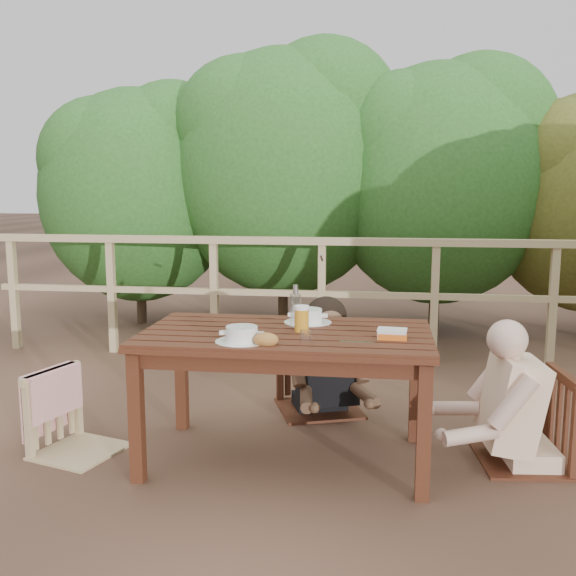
# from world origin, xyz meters

# --- Properties ---
(ground) EXTENTS (60.00, 60.00, 0.00)m
(ground) POSITION_xyz_m (0.00, 0.00, 0.00)
(ground) COLOR brown
(ground) RESTS_ON ground
(table) EXTENTS (1.45, 0.82, 0.67)m
(table) POSITION_xyz_m (0.00, 0.00, 0.34)
(table) COLOR #3A1B0F
(table) RESTS_ON ground
(chair_left) EXTENTS (0.51, 0.51, 0.83)m
(chair_left) POSITION_xyz_m (-1.11, -0.07, 0.41)
(chair_left) COLOR tan
(chair_left) RESTS_ON ground
(chair_far) EXTENTS (0.63, 0.63, 1.00)m
(chair_far) POSITION_xyz_m (0.10, 0.78, 0.50)
(chair_far) COLOR #3A1B0F
(chair_far) RESTS_ON ground
(chair_right) EXTENTS (0.49, 0.49, 0.90)m
(chair_right) POSITION_xyz_m (1.21, 0.13, 0.45)
(chair_right) COLOR #3A1B0F
(chair_right) RESTS_ON ground
(woman) EXTENTS (0.63, 0.69, 1.15)m
(woman) POSITION_xyz_m (0.10, 0.80, 0.57)
(woman) COLOR black
(woman) RESTS_ON ground
(diner_right) EXTENTS (0.66, 0.56, 1.24)m
(diner_right) POSITION_xyz_m (1.24, 0.13, 0.62)
(diner_right) COLOR beige
(diner_right) RESTS_ON ground
(railing) EXTENTS (5.60, 0.10, 1.01)m
(railing) POSITION_xyz_m (0.00, 2.00, 0.51)
(railing) COLOR tan
(railing) RESTS_ON ground
(hedge_row) EXTENTS (6.60, 1.60, 3.80)m
(hedge_row) POSITION_xyz_m (0.40, 3.20, 1.90)
(hedge_row) COLOR #24501D
(hedge_row) RESTS_ON ground
(soup_near) EXTENTS (0.25, 0.25, 0.08)m
(soup_near) POSITION_xyz_m (-0.18, -0.24, 0.71)
(soup_near) COLOR white
(soup_near) RESTS_ON table
(soup_far) EXTENTS (0.26, 0.26, 0.09)m
(soup_far) POSITION_xyz_m (0.08, 0.24, 0.72)
(soup_far) COLOR white
(soup_far) RESTS_ON table
(bread_roll) EXTENTS (0.12, 0.09, 0.07)m
(bread_roll) POSITION_xyz_m (-0.05, -0.29, 0.71)
(bread_roll) COLOR #A36132
(bread_roll) RESTS_ON table
(beer_glass) EXTENTS (0.08, 0.08, 0.15)m
(beer_glass) POSITION_xyz_m (0.08, 0.01, 0.75)
(beer_glass) COLOR gold
(beer_glass) RESTS_ON table
(bottle) EXTENTS (0.06, 0.06, 0.24)m
(bottle) POSITION_xyz_m (0.04, 0.07, 0.79)
(bottle) COLOR white
(bottle) RESTS_ON table
(tumbler) EXTENTS (0.06, 0.06, 0.07)m
(tumbler) POSITION_xyz_m (0.12, -0.20, 0.71)
(tumbler) COLOR silver
(tumbler) RESTS_ON table
(butter_tub) EXTENTS (0.15, 0.11, 0.06)m
(butter_tub) POSITION_xyz_m (0.53, -0.09, 0.70)
(butter_tub) COLOR white
(butter_tub) RESTS_ON table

